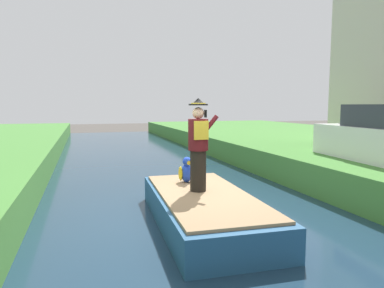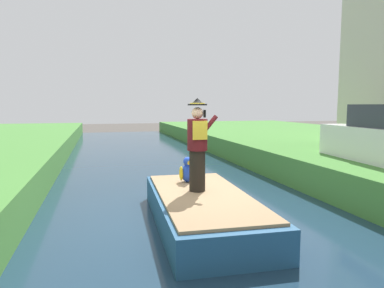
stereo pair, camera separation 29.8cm
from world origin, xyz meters
name	(u,v)px [view 2 (the right image)]	position (x,y,z in m)	size (l,w,h in m)	color
ground_plane	(197,222)	(0.00, 0.00, 0.00)	(80.00, 80.00, 0.00)	#4C4742
canal_water	(197,220)	(0.00, 0.00, 0.05)	(6.54, 48.00, 0.10)	#1E384C
boat	(203,209)	(0.00, -0.41, 0.40)	(1.98, 4.27, 0.61)	#23517A
person_pirate	(198,145)	(-0.04, -0.17, 1.64)	(0.61, 0.42, 1.85)	black
parrot_plush	(187,171)	(-0.04, 0.67, 0.95)	(0.36, 0.35, 0.57)	blue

